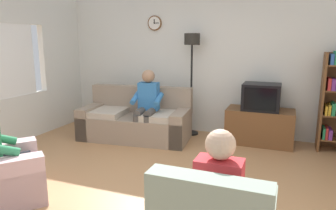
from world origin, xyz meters
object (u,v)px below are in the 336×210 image
object	(u,v)px
floor_lamp	(192,56)
person_in_right_armchair	(221,192)
couch	(136,121)
tv_stand	(260,126)
tv	(261,97)
person_on_couch	(147,102)
person_in_left_armchair	(2,147)

from	to	relation	value
floor_lamp	person_in_right_armchair	size ratio (longest dim) A/B	1.65
couch	person_in_right_armchair	xyz separation A→B (m)	(2.06, -2.65, 0.29)
couch	tv_stand	size ratio (longest dim) A/B	1.80
couch	person_in_right_armchair	bearing A→B (deg)	-52.11
tv	couch	bearing A→B (deg)	-167.46
floor_lamp	person_on_couch	distance (m)	1.18
person_in_left_armchair	couch	bearing A→B (deg)	81.93
couch	tv_stand	distance (m)	2.15
tv_stand	tv	xyz separation A→B (m)	(0.00, -0.02, 0.52)
person_on_couch	person_in_right_armchair	bearing A→B (deg)	-54.81
couch	tv	bearing A→B (deg)	12.54
tv_stand	tv	bearing A→B (deg)	-90.00
couch	person_on_couch	size ratio (longest dim) A/B	1.60
tv	floor_lamp	size ratio (longest dim) A/B	0.32
tv	person_on_couch	size ratio (longest dim) A/B	0.48
tv	person_in_left_armchair	size ratio (longest dim) A/B	0.54
couch	floor_lamp	size ratio (longest dim) A/B	1.07
couch	tv_stand	bearing A→B (deg)	13.17
couch	person_in_left_armchair	distance (m)	2.54
couch	person_in_left_armchair	xyz separation A→B (m)	(-0.35, -2.49, 0.29)
couch	floor_lamp	xyz separation A→B (m)	(0.85, 0.59, 1.14)
tv	person_in_left_armchair	world-z (taller)	person_in_left_armchair
person_on_couch	tv	bearing A→B (deg)	17.51
person_on_couch	person_in_right_armchair	size ratio (longest dim) A/B	1.11
person_in_right_armchair	person_on_couch	bearing A→B (deg)	125.19
tv_stand	person_in_left_armchair	xyz separation A→B (m)	(-2.45, -2.98, 0.31)
couch	person_in_right_armchair	size ratio (longest dim) A/B	1.77
couch	person_on_couch	bearing A→B (deg)	-22.02
person_in_left_armchair	person_in_right_armchair	xyz separation A→B (m)	(2.42, -0.16, 0.00)
tv_stand	floor_lamp	size ratio (longest dim) A/B	0.59
tv	person_in_left_armchair	xyz separation A→B (m)	(-2.45, -2.96, -0.21)
couch	person_in_left_armchair	bearing A→B (deg)	-98.07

